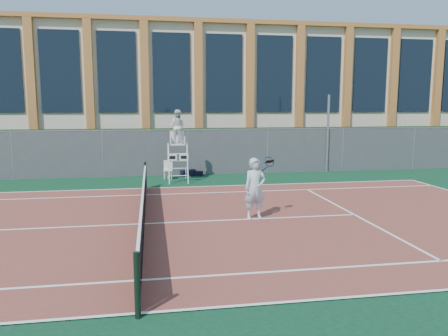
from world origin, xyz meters
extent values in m
plane|color=#233814|center=(0.00, 0.00, 0.00)|extent=(120.00, 120.00, 0.00)
cube|color=#0B321D|center=(0.00, 1.00, 0.01)|extent=(36.00, 20.00, 0.01)
cube|color=brown|center=(0.00, 0.00, 0.02)|extent=(23.77, 10.97, 0.02)
cylinder|color=black|center=(0.00, -5.60, 0.55)|extent=(0.10, 0.10, 1.10)
cylinder|color=black|center=(0.00, 5.60, 0.55)|extent=(0.10, 0.10, 1.10)
cube|color=black|center=(0.00, 0.00, 0.46)|extent=(0.03, 11.00, 0.86)
cube|color=white|center=(0.00, 0.00, 0.92)|extent=(0.06, 11.20, 0.07)
cube|color=black|center=(0.00, 10.00, 1.10)|extent=(40.00, 1.40, 2.20)
cube|color=beige|center=(0.00, 18.00, 4.00)|extent=(44.00, 10.00, 8.00)
cube|color=#B16E33|center=(0.00, 18.00, 8.10)|extent=(45.00, 10.60, 0.25)
cylinder|color=#9EA0A5|center=(9.11, 8.70, 1.96)|extent=(0.12, 0.12, 3.91)
cylinder|color=white|center=(1.00, 6.55, 0.84)|extent=(0.05, 0.48, 1.76)
cylinder|color=white|center=(1.81, 6.55, 0.84)|extent=(0.05, 0.48, 1.76)
cylinder|color=white|center=(1.00, 7.45, 0.84)|extent=(0.05, 0.48, 1.76)
cylinder|color=white|center=(1.81, 7.45, 0.84)|extent=(0.05, 0.48, 1.76)
cube|color=white|center=(1.41, 7.00, 1.68)|extent=(0.63, 0.54, 0.06)
cube|color=white|center=(1.41, 7.25, 1.99)|extent=(0.63, 0.05, 0.54)
cube|color=white|center=(1.15, 6.64, 1.14)|extent=(0.40, 0.03, 0.31)
cube|color=white|center=(1.66, 6.64, 1.14)|extent=(0.40, 0.03, 0.31)
imported|color=silver|center=(1.41, 7.05, 2.45)|extent=(0.87, 0.77, 1.49)
cube|color=silver|center=(0.99, 7.63, 0.43)|extent=(0.45, 0.45, 0.04)
cube|color=silver|center=(1.01, 7.81, 0.66)|extent=(0.40, 0.09, 0.43)
cylinder|color=silver|center=(0.81, 7.49, 0.21)|extent=(0.03, 0.03, 0.40)
cylinder|color=silver|center=(1.14, 7.45, 0.21)|extent=(0.03, 0.03, 0.40)
cylinder|color=silver|center=(0.85, 7.81, 0.21)|extent=(0.03, 0.03, 0.40)
cylinder|color=silver|center=(1.17, 7.77, 0.21)|extent=(0.03, 0.03, 0.40)
cube|color=black|center=(1.97, 8.43, 0.16)|extent=(0.76, 0.60, 0.31)
cube|color=black|center=(2.41, 8.47, 0.12)|extent=(0.61, 0.46, 0.22)
imported|color=silver|center=(3.26, 0.05, 0.94)|extent=(0.71, 0.51, 1.82)
torus|color=#132248|center=(3.74, 0.30, 1.70)|extent=(0.38, 0.30, 0.30)
sphere|color=#CCE533|center=(3.84, 0.48, 1.65)|extent=(0.07, 0.07, 0.07)
camera|label=1|loc=(0.27, -12.27, 3.36)|focal=35.00mm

